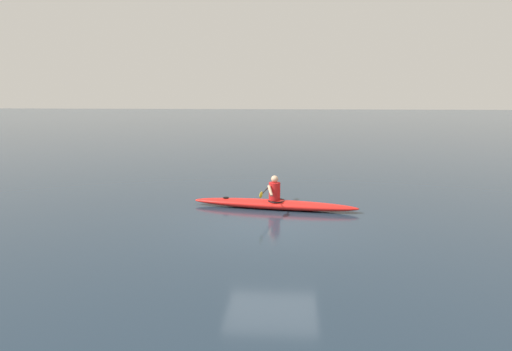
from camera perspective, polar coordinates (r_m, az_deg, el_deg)
ground_plane at (r=12.28m, az=2.03°, el=-6.21°), size 160.00×160.00×0.00m
kayak at (r=13.93m, az=2.26°, el=-3.59°), size 5.10×1.33×0.28m
kayaker at (r=13.83m, az=2.23°, el=-1.74°), size 0.57×2.38×0.75m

